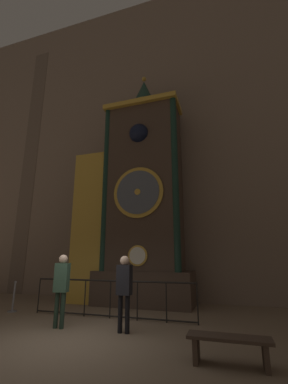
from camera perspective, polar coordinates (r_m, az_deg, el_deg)
ground_plane at (r=6.35m, az=-17.63°, el=-29.10°), size 28.00×28.00×0.00m
cathedral_back_wall at (r=12.79m, az=-0.07°, el=13.58°), size 24.00×0.32×15.38m
clock_tower at (r=10.42m, az=-2.40°, el=-2.01°), size 4.74×1.84×9.69m
railing_fence at (r=8.13m, az=-7.51°, el=-22.03°), size 5.05×0.05×1.04m
visitor_near at (r=7.24m, az=-17.85°, el=-18.61°), size 0.38×0.28×1.76m
visitor_far at (r=6.54m, az=-4.40°, el=-19.90°), size 0.34×0.23×1.72m
stanchion_post at (r=9.94m, az=-27.07°, el=-20.90°), size 0.28×0.28×0.94m
visitor_bench at (r=5.02m, az=18.38°, el=-29.49°), size 1.33×0.40×0.44m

